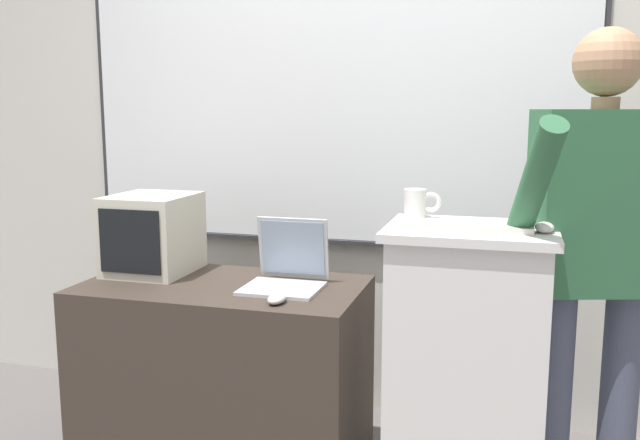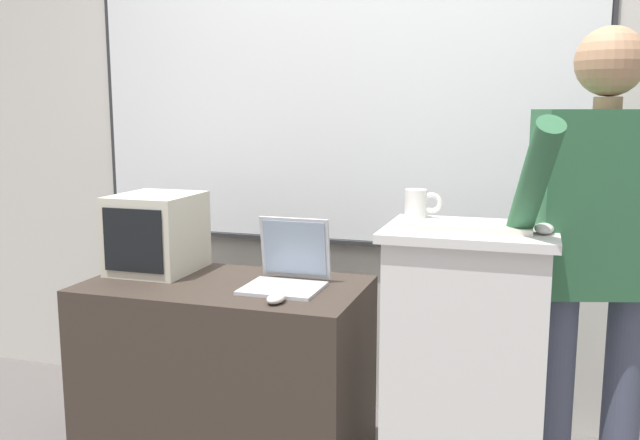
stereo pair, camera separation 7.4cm
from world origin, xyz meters
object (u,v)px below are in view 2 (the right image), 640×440
object	(u,v)px
crt_monitor	(157,233)
coffee_mug	(418,203)
lectern_podium	(465,376)
person_presenter	(598,244)
computer_mouse_by_keyboard	(544,229)
side_desk	(227,375)
laptop	(289,267)
computer_mouse_by_laptop	(276,298)
wireless_keyboard	(469,227)

from	to	relation	value
crt_monitor	coffee_mug	size ratio (longest dim) A/B	2.69
coffee_mug	crt_monitor	bearing A→B (deg)	178.65
lectern_podium	crt_monitor	distance (m)	1.38
person_presenter	computer_mouse_by_keyboard	size ratio (longest dim) A/B	17.06
lectern_podium	side_desk	bearing A→B (deg)	175.22
laptop	computer_mouse_by_keyboard	size ratio (longest dim) A/B	2.92
coffee_mug	lectern_podium	bearing A→B (deg)	-37.25
computer_mouse_by_laptop	laptop	bearing A→B (deg)	99.44
wireless_keyboard	computer_mouse_by_keyboard	xyz separation A→B (m)	(0.23, 0.01, 0.01)
computer_mouse_by_laptop	computer_mouse_by_keyboard	world-z (taller)	computer_mouse_by_keyboard
lectern_podium	person_presenter	xyz separation A→B (m)	(0.41, 0.13, 0.47)
lectern_podium	laptop	xyz separation A→B (m)	(-0.69, 0.13, 0.31)
person_presenter	laptop	xyz separation A→B (m)	(-1.10, -0.00, -0.16)
person_presenter	computer_mouse_by_keyboard	distance (m)	0.26
crt_monitor	coffee_mug	xyz separation A→B (m)	(1.10, -0.03, 0.17)
person_presenter	crt_monitor	size ratio (longest dim) A/B	4.70
lectern_podium	wireless_keyboard	bearing A→B (deg)	-92.05
wireless_keyboard	computer_mouse_by_keyboard	bearing A→B (deg)	3.08
person_presenter	wireless_keyboard	xyz separation A→B (m)	(-0.41, -0.19, 0.07)
lectern_podium	coffee_mug	size ratio (longest dim) A/B	7.78
computer_mouse_by_laptop	computer_mouse_by_keyboard	distance (m)	0.93
laptop	crt_monitor	xyz separation A→B (m)	(-0.61, 0.06, 0.09)
lectern_podium	person_presenter	size ratio (longest dim) A/B	0.62
wireless_keyboard	computer_mouse_by_laptop	distance (m)	0.71
lectern_podium	coffee_mug	bearing A→B (deg)	142.75
lectern_podium	computer_mouse_by_laptop	size ratio (longest dim) A/B	10.50
wireless_keyboard	computer_mouse_by_keyboard	world-z (taller)	computer_mouse_by_keyboard
side_desk	person_presenter	bearing A→B (deg)	2.12
computer_mouse_by_laptop	person_presenter	bearing A→B (deg)	13.22
computer_mouse_by_keyboard	computer_mouse_by_laptop	bearing A→B (deg)	-175.08
person_presenter	computer_mouse_by_keyboard	world-z (taller)	person_presenter
lectern_podium	computer_mouse_by_keyboard	distance (m)	0.59
computer_mouse_by_laptop	coffee_mug	xyz separation A→B (m)	(0.45, 0.28, 0.32)
computer_mouse_by_keyboard	coffee_mug	bearing A→B (deg)	155.46
wireless_keyboard	lectern_podium	bearing A→B (deg)	87.95
side_desk	coffee_mug	xyz separation A→B (m)	(0.74, 0.08, 0.72)
laptop	computer_mouse_by_laptop	bearing A→B (deg)	-80.56
laptop	crt_monitor	world-z (taller)	crt_monitor
side_desk	computer_mouse_by_keyboard	size ratio (longest dim) A/B	10.96
computer_mouse_by_keyboard	crt_monitor	world-z (taller)	crt_monitor
laptop	crt_monitor	distance (m)	0.62
lectern_podium	coffee_mug	world-z (taller)	coffee_mug
lectern_podium	crt_monitor	bearing A→B (deg)	172.09
person_presenter	laptop	world-z (taller)	person_presenter
person_presenter	wireless_keyboard	world-z (taller)	person_presenter
laptop	lectern_podium	bearing A→B (deg)	-10.26
laptop	wireless_keyboard	size ratio (longest dim) A/B	0.72
side_desk	computer_mouse_by_laptop	distance (m)	0.54
lectern_podium	wireless_keyboard	size ratio (longest dim) A/B	2.60
laptop	computer_mouse_by_keyboard	bearing A→B (deg)	-10.36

